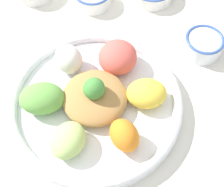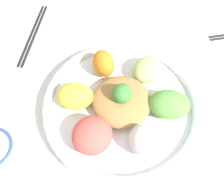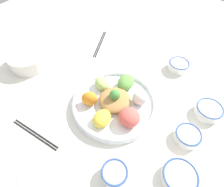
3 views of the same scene
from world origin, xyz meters
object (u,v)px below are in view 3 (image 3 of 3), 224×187
(chopsticks_pair_far, at_px, (100,43))
(side_serving_bowl, at_px, (28,58))
(serving_spoon_main, at_px, (151,58))
(sauce_bowl_far, at_px, (180,177))
(sauce_bowl_dark, at_px, (188,136))
(rice_bowl_plain, at_px, (209,110))
(salad_platter, at_px, (115,102))
(chopsticks_pair_near, at_px, (35,134))
(sauce_bowl_red, at_px, (115,174))
(rice_bowl_blue, at_px, (179,65))

(chopsticks_pair_far, bearing_deg, side_serving_bowl, 129.10)
(serving_spoon_main, bearing_deg, sauce_bowl_far, -151.72)
(sauce_bowl_dark, distance_m, chopsticks_pair_far, 0.66)
(rice_bowl_plain, bearing_deg, salad_platter, -57.23)
(salad_platter, bearing_deg, sauce_bowl_far, 73.70)
(chopsticks_pair_far, bearing_deg, salad_platter, -156.57)
(salad_platter, xyz_separation_m, rice_bowl_plain, (-0.20, 0.31, -0.00))
(rice_bowl_plain, height_order, chopsticks_pair_near, rice_bowl_plain)
(sauce_bowl_far, distance_m, side_serving_bowl, 0.82)
(sauce_bowl_far, xyz_separation_m, chopsticks_pair_far, (-0.38, -0.66, -0.02))
(sauce_bowl_red, bearing_deg, side_serving_bowl, -103.25)
(rice_bowl_plain, bearing_deg, sauce_bowl_red, -18.89)
(sauce_bowl_red, bearing_deg, sauce_bowl_dark, 154.82)
(side_serving_bowl, distance_m, chopsticks_pair_near, 0.40)
(salad_platter, height_order, side_serving_bowl, salad_platter)
(chopsticks_pair_far, xyz_separation_m, serving_spoon_main, (-0.07, 0.29, -0.00))
(rice_bowl_plain, distance_m, side_serving_bowl, 0.84)
(salad_platter, bearing_deg, sauce_bowl_dark, 99.26)
(sauce_bowl_far, bearing_deg, serving_spoon_main, -139.97)
(chopsticks_pair_near, height_order, serving_spoon_main, chopsticks_pair_near)
(sauce_bowl_dark, distance_m, serving_spoon_main, 0.45)
(side_serving_bowl, bearing_deg, sauce_bowl_dark, 98.29)
(salad_platter, relative_size, serving_spoon_main, 2.91)
(rice_bowl_blue, xyz_separation_m, serving_spoon_main, (0.02, -0.14, -0.02))
(sauce_bowl_red, height_order, rice_bowl_blue, sauce_bowl_red)
(sauce_bowl_far, bearing_deg, salad_platter, -106.30)
(side_serving_bowl, relative_size, chopsticks_pair_near, 0.85)
(rice_bowl_blue, bearing_deg, chopsticks_pair_near, -21.49)
(sauce_bowl_far, xyz_separation_m, serving_spoon_main, (-0.45, -0.37, -0.02))
(sauce_bowl_red, relative_size, serving_spoon_main, 0.72)
(chopsticks_pair_far, bearing_deg, serving_spoon_main, -102.71)
(chopsticks_pair_near, xyz_separation_m, chopsticks_pair_far, (-0.57, -0.17, 0.00))
(chopsticks_pair_far, bearing_deg, chopsticks_pair_near, 170.78)
(sauce_bowl_far, relative_size, side_serving_bowl, 0.60)
(salad_platter, distance_m, chopsticks_pair_far, 0.43)
(rice_bowl_plain, xyz_separation_m, sauce_bowl_far, (0.30, 0.02, -0.00))
(sauce_bowl_red, bearing_deg, chopsticks_pair_far, -135.23)
(salad_platter, distance_m, sauce_bowl_dark, 0.30)
(sauce_bowl_far, bearing_deg, chopsticks_pair_near, -68.53)
(rice_bowl_blue, distance_m, chopsticks_pair_near, 0.71)
(sauce_bowl_far, relative_size, chopsticks_pair_near, 0.51)
(rice_bowl_blue, bearing_deg, sauce_bowl_dark, 31.19)
(sauce_bowl_red, relative_size, rice_bowl_plain, 0.83)
(side_serving_bowl, bearing_deg, chopsticks_pair_far, 155.10)
(sauce_bowl_far, xyz_separation_m, chopsticks_pair_near, (0.19, -0.49, -0.02))
(side_serving_bowl, bearing_deg, salad_platter, 97.70)
(rice_bowl_blue, distance_m, rice_bowl_plain, 0.27)
(rice_bowl_blue, height_order, sauce_bowl_dark, rice_bowl_blue)
(chopsticks_pair_near, bearing_deg, sauce_bowl_dark, -150.04)
(rice_bowl_plain, height_order, serving_spoon_main, rice_bowl_plain)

